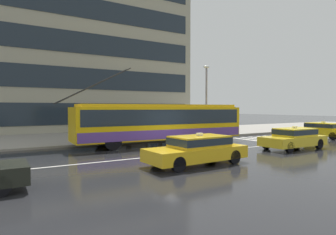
{
  "coord_description": "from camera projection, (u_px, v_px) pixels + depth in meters",
  "views": [
    {
      "loc": [
        -9.06,
        -14.0,
        2.5
      ],
      "look_at": [
        1.58,
        3.96,
        1.8
      ],
      "focal_mm": 30.31,
      "sensor_mm": 36.0,
      "label": 1
    }
  ],
  "objects": [
    {
      "name": "ground_plane",
      "position": [
        179.0,
        150.0,
        16.74
      ],
      "size": [
        160.0,
        160.0,
        0.0
      ],
      "primitive_type": "plane",
      "color": "#232326"
    },
    {
      "name": "sidewalk_slab",
      "position": [
        120.0,
        135.0,
        25.03
      ],
      "size": [
        80.0,
        10.0,
        0.14
      ],
      "primitive_type": "cube",
      "color": "gray",
      "rests_on": "ground_plane"
    },
    {
      "name": "crosswalk_stripe_edge_near",
      "position": [
        254.0,
        140.0,
        21.8
      ],
      "size": [
        0.44,
        4.4,
        0.01
      ],
      "primitive_type": "cube",
      "color": "beige",
      "rests_on": "ground_plane"
    },
    {
      "name": "crosswalk_stripe_inner_a",
      "position": [
        262.0,
        140.0,
        22.26
      ],
      "size": [
        0.44,
        4.4,
        0.01
      ],
      "primitive_type": "cube",
      "color": "beige",
      "rests_on": "ground_plane"
    },
    {
      "name": "crosswalk_stripe_center",
      "position": [
        270.0,
        139.0,
        22.72
      ],
      "size": [
        0.44,
        4.4,
        0.01
      ],
      "primitive_type": "cube",
      "color": "beige",
      "rests_on": "ground_plane"
    },
    {
      "name": "crosswalk_stripe_inner_b",
      "position": [
        277.0,
        138.0,
        23.18
      ],
      "size": [
        0.44,
        4.4,
        0.01
      ],
      "primitive_type": "cube",
      "color": "beige",
      "rests_on": "ground_plane"
    },
    {
      "name": "crosswalk_stripe_edge_far",
      "position": [
        284.0,
        138.0,
        23.63
      ],
      "size": [
        0.44,
        4.4,
        0.01
      ],
      "primitive_type": "cube",
      "color": "beige",
      "rests_on": "ground_plane"
    },
    {
      "name": "lane_centre_line",
      "position": [
        191.0,
        153.0,
        15.7
      ],
      "size": [
        72.0,
        0.14,
        0.01
      ],
      "primitive_type": "cube",
      "color": "silver",
      "rests_on": "ground_plane"
    },
    {
      "name": "trolleybus",
      "position": [
        162.0,
        122.0,
        19.57
      ],
      "size": [
        12.93,
        2.91,
        5.06
      ],
      "color": "#E9B50D",
      "rests_on": "ground_plane"
    },
    {
      "name": "taxi_oncoming_near",
      "position": [
        197.0,
        149.0,
        12.53
      ],
      "size": [
        4.72,
        2.01,
        1.39
      ],
      "color": "yellow",
      "rests_on": "ground_plane"
    },
    {
      "name": "taxi_oncoming_far",
      "position": [
        294.0,
        137.0,
        17.3
      ],
      "size": [
        4.29,
        1.8,
        1.39
      ],
      "color": "yellow",
      "rests_on": "ground_plane"
    },
    {
      "name": "taxi_cross_traffic",
      "position": [
        322.0,
        129.0,
        23.68
      ],
      "size": [
        1.85,
        4.48,
        1.39
      ],
      "color": "yellow",
      "rests_on": "ground_plane"
    },
    {
      "name": "bus_shelter",
      "position": [
        134.0,
        115.0,
        22.63
      ],
      "size": [
        3.79,
        1.54,
        2.48
      ],
      "color": "gray",
      "rests_on": "sidewalk_slab"
    },
    {
      "name": "pedestrian_at_shelter",
      "position": [
        147.0,
        125.0,
        23.69
      ],
      "size": [
        0.51,
        0.51,
        1.58
      ],
      "color": "#4C5848",
      "rests_on": "sidewalk_slab"
    },
    {
      "name": "pedestrian_approaching_curb",
      "position": [
        128.0,
        125.0,
        21.92
      ],
      "size": [
        0.41,
        0.41,
        1.7
      ],
      "color": "black",
      "rests_on": "sidewalk_slab"
    },
    {
      "name": "pedestrian_walking_past",
      "position": [
        161.0,
        126.0,
        22.32
      ],
      "size": [
        0.47,
        0.47,
        1.61
      ],
      "color": "#555745",
      "rests_on": "sidewalk_slab"
    },
    {
      "name": "pedestrian_waiting_by_pole",
      "position": [
        131.0,
        118.0,
        22.87
      ],
      "size": [
        1.27,
        1.27,
        1.93
      ],
      "color": "black",
      "rests_on": "sidewalk_slab"
    },
    {
      "name": "street_lamp",
      "position": [
        206.0,
        94.0,
        24.08
      ],
      "size": [
        0.6,
        0.32,
        5.97
      ],
      "color": "gray",
      "rests_on": "sidewalk_slab"
    },
    {
      "name": "office_tower_corner_left",
      "position": [
        73.0,
        8.0,
        33.33
      ],
      "size": [
        25.52,
        12.65,
        28.56
      ],
      "color": "#9C9984",
      "rests_on": "ground_plane"
    }
  ]
}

